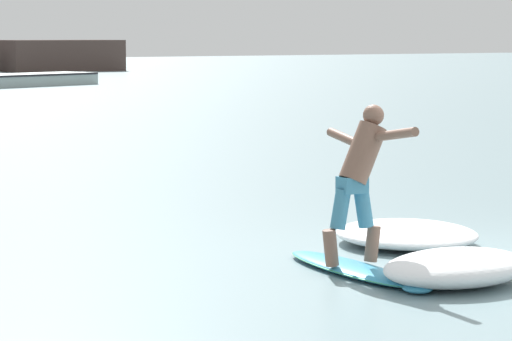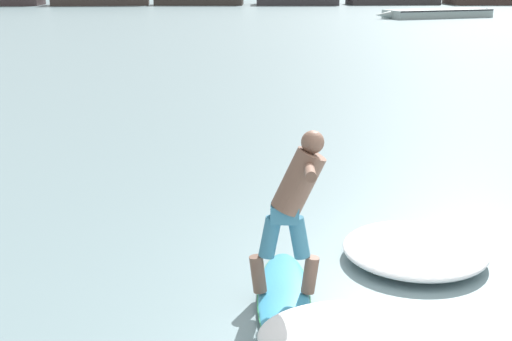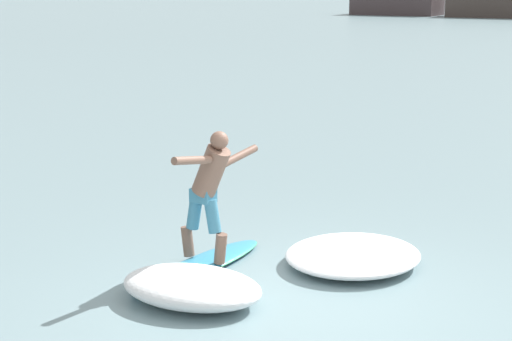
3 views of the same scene
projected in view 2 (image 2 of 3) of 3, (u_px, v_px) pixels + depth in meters
name	position (u px, v px, depth m)	size (l,w,h in m)	color
ground_plane	(446.00, 321.00, 6.31)	(200.00, 200.00, 0.00)	gray
surfboard	(284.00, 298.00, 6.65)	(0.66, 2.30, 0.23)	#3897C0
surfer	(295.00, 200.00, 6.43)	(0.71, 1.50, 1.55)	brown
fishing_boat_near_jetty	(436.00, 13.00, 47.38)	(8.41, 4.48, 0.56)	#A1B2B1
wave_foam_at_tail	(354.00, 335.00, 5.74)	(1.60, 1.15, 0.33)	white
wave_foam_at_nose	(415.00, 249.00, 7.63)	(1.84, 1.95, 0.24)	white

